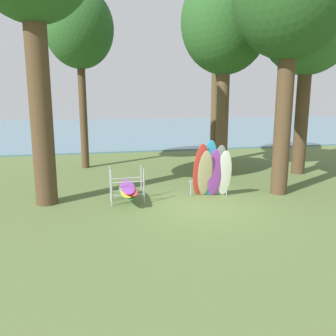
{
  "coord_description": "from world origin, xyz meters",
  "views": [
    {
      "loc": [
        -3.79,
        -10.78,
        3.61
      ],
      "look_at": [
        -0.99,
        1.28,
        1.1
      ],
      "focal_mm": 37.33,
      "sensor_mm": 36.0,
      "label": 1
    }
  ],
  "objects_px": {
    "leaning_board_pile": "(212,172)",
    "tree_far_right_back": "(79,30)",
    "tree_far_left_back": "(225,24)",
    "tree_mid_behind": "(309,19)",
    "tree_deep_back": "(218,28)",
    "board_storage_rack": "(127,189)"
  },
  "relations": [
    {
      "from": "tree_mid_behind",
      "to": "board_storage_rack",
      "type": "xyz_separation_m",
      "value": [
        -8.61,
        -2.97,
        -6.57
      ]
    },
    {
      "from": "tree_mid_behind",
      "to": "leaning_board_pile",
      "type": "relative_size",
      "value": 4.42
    },
    {
      "from": "tree_far_right_back",
      "to": "tree_deep_back",
      "type": "distance_m",
      "value": 7.13
    },
    {
      "from": "tree_mid_behind",
      "to": "tree_far_left_back",
      "type": "bearing_deg",
      "value": 166.48
    },
    {
      "from": "tree_far_right_back",
      "to": "tree_deep_back",
      "type": "height_order",
      "value": "tree_deep_back"
    },
    {
      "from": "tree_far_left_back",
      "to": "tree_deep_back",
      "type": "xyz_separation_m",
      "value": [
        0.72,
        2.77,
        0.39
      ]
    },
    {
      "from": "tree_deep_back",
      "to": "board_storage_rack",
      "type": "xyz_separation_m",
      "value": [
        -5.7,
        -6.61,
        -6.72
      ]
    },
    {
      "from": "tree_far_right_back",
      "to": "board_storage_rack",
      "type": "xyz_separation_m",
      "value": [
        1.42,
        -6.69,
        -6.33
      ]
    },
    {
      "from": "tree_deep_back",
      "to": "board_storage_rack",
      "type": "distance_m",
      "value": 11.01
    },
    {
      "from": "tree_far_right_back",
      "to": "leaning_board_pile",
      "type": "relative_size",
      "value": 4.03
    },
    {
      "from": "tree_far_right_back",
      "to": "tree_deep_back",
      "type": "relative_size",
      "value": 0.94
    },
    {
      "from": "tree_mid_behind",
      "to": "leaning_board_pile",
      "type": "xyz_separation_m",
      "value": [
        -5.56,
        -3.12,
        -6.08
      ]
    },
    {
      "from": "tree_far_right_back",
      "to": "leaning_board_pile",
      "type": "bearing_deg",
      "value": -56.86
    },
    {
      "from": "tree_far_right_back",
      "to": "tree_far_left_back",
      "type": "bearing_deg",
      "value": -24.0
    },
    {
      "from": "leaning_board_pile",
      "to": "tree_far_right_back",
      "type": "bearing_deg",
      "value": 123.14
    },
    {
      "from": "tree_mid_behind",
      "to": "board_storage_rack",
      "type": "height_order",
      "value": "tree_mid_behind"
    },
    {
      "from": "tree_mid_behind",
      "to": "tree_far_left_back",
      "type": "height_order",
      "value": "tree_mid_behind"
    },
    {
      "from": "tree_mid_behind",
      "to": "tree_deep_back",
      "type": "distance_m",
      "value": 4.67
    },
    {
      "from": "tree_deep_back",
      "to": "board_storage_rack",
      "type": "bearing_deg",
      "value": -130.75
    },
    {
      "from": "tree_mid_behind",
      "to": "leaning_board_pile",
      "type": "height_order",
      "value": "tree_mid_behind"
    },
    {
      "from": "tree_far_left_back",
      "to": "tree_far_right_back",
      "type": "bearing_deg",
      "value": 156.0
    },
    {
      "from": "tree_far_right_back",
      "to": "tree_deep_back",
      "type": "xyz_separation_m",
      "value": [
        7.12,
        -0.08,
        0.38
      ]
    }
  ]
}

